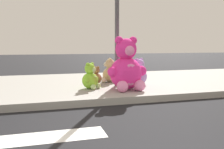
# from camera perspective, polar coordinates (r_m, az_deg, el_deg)

# --- Properties ---
(sidewalk) EXTENTS (28.00, 4.40, 0.15)m
(sidewalk) POSITION_cam_1_polar(r_m,az_deg,el_deg) (6.98, -8.72, -2.52)
(sidewalk) COLOR #9E9B93
(sidewalk) RESTS_ON ground_plane
(sign_pole) EXTENTS (0.56, 0.11, 3.20)m
(sign_pole) POSITION_cam_1_polar(r_m,az_deg,el_deg) (6.34, 1.17, 12.69)
(sign_pole) COLOR #4C4C51
(sign_pole) RESTS_ON sidewalk
(plush_pink_large) EXTENTS (0.97, 0.85, 1.26)m
(plush_pink_large) POSITION_cam_1_polar(r_m,az_deg,el_deg) (5.80, 3.38, 1.39)
(plush_pink_large) COLOR #F22D93
(plush_pink_large) RESTS_ON sidewalk
(plush_white) EXTENTS (0.38, 0.40, 0.55)m
(plush_white) POSITION_cam_1_polar(r_m,az_deg,el_deg) (7.41, 3.79, 0.42)
(plush_white) COLOR white
(plush_white) RESTS_ON sidewalk
(plush_lavender) EXTENTS (0.50, 0.51, 0.71)m
(plush_lavender) POSITION_cam_1_polar(r_m,az_deg,el_deg) (6.59, 6.11, 0.14)
(plush_lavender) COLOR #B28CD8
(plush_lavender) RESTS_ON sidewalk
(plush_tan) EXTENTS (0.48, 0.53, 0.69)m
(plush_tan) POSITION_cam_1_polar(r_m,az_deg,el_deg) (6.99, -0.65, 0.48)
(plush_tan) COLOR tan
(plush_tan) RESTS_ON sidewalk
(plush_lime) EXTENTS (0.45, 0.46, 0.64)m
(plush_lime) POSITION_cam_1_polar(r_m,az_deg,el_deg) (5.97, -4.97, -0.86)
(plush_lime) COLOR #8CD133
(plush_lime) RESTS_ON sidewalk
(plush_brown) EXTENTS (0.35, 0.35, 0.49)m
(plush_brown) POSITION_cam_1_polar(r_m,az_deg,el_deg) (6.64, -3.80, -0.56)
(plush_brown) COLOR olive
(plush_brown) RESTS_ON sidewalk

